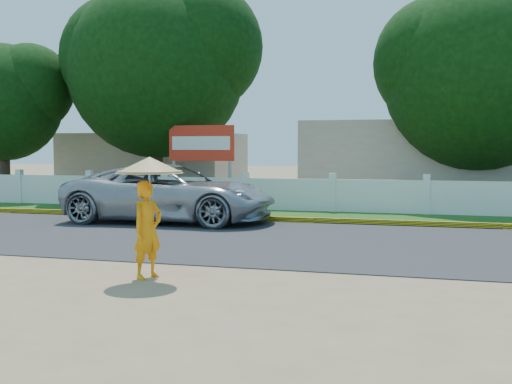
# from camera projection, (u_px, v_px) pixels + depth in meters

# --- Properties ---
(ground) EXTENTS (120.00, 120.00, 0.00)m
(ground) POSITION_uv_depth(u_px,v_px,m) (222.00, 280.00, 10.44)
(ground) COLOR #9E8460
(ground) RESTS_ON ground
(road) EXTENTS (60.00, 7.00, 0.02)m
(road) POSITION_uv_depth(u_px,v_px,m) (286.00, 240.00, 14.76)
(road) COLOR #38383A
(road) RESTS_ON ground
(grass_verge) EXTENTS (60.00, 3.50, 0.03)m
(grass_verge) POSITION_uv_depth(u_px,v_px,m) (325.00, 216.00, 19.79)
(grass_verge) COLOR #2D601E
(grass_verge) RESTS_ON ground
(curb) EXTENTS (40.00, 0.18, 0.16)m
(curb) POSITION_uv_depth(u_px,v_px,m) (314.00, 220.00, 18.16)
(curb) COLOR yellow
(curb) RESTS_ON ground
(fence) EXTENTS (40.00, 0.10, 1.10)m
(fence) POSITION_uv_depth(u_px,v_px,m) (332.00, 196.00, 21.15)
(fence) COLOR silver
(fence) RESTS_ON ground
(building_near) EXTENTS (10.00, 6.00, 3.20)m
(building_near) POSITION_uv_depth(u_px,v_px,m) (430.00, 160.00, 26.78)
(building_near) COLOR #B7AD99
(building_near) RESTS_ON ground
(building_far) EXTENTS (8.00, 5.00, 2.80)m
(building_far) POSITION_uv_depth(u_px,v_px,m) (155.00, 162.00, 31.31)
(building_far) COLOR #B7AD99
(building_far) RESTS_ON ground
(vehicle) EXTENTS (6.05, 2.88, 1.67)m
(vehicle) POSITION_uv_depth(u_px,v_px,m) (170.00, 193.00, 18.33)
(vehicle) COLOR #A5A7AD
(vehicle) RESTS_ON ground
(monk_with_parasol) EXTENTS (1.10, 1.10, 2.00)m
(monk_with_parasol) POSITION_uv_depth(u_px,v_px,m) (148.00, 199.00, 10.48)
(monk_with_parasol) COLOR orange
(monk_with_parasol) RESTS_ON ground
(billboard) EXTENTS (2.50, 0.13, 2.95)m
(billboard) POSITION_uv_depth(u_px,v_px,m) (201.00, 147.00, 23.46)
(billboard) COLOR gray
(billboard) RESTS_ON ground
(tree_row) EXTENTS (34.28, 7.96, 8.89)m
(tree_row) POSITION_uv_depth(u_px,v_px,m) (383.00, 69.00, 23.67)
(tree_row) COLOR #473828
(tree_row) RESTS_ON ground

